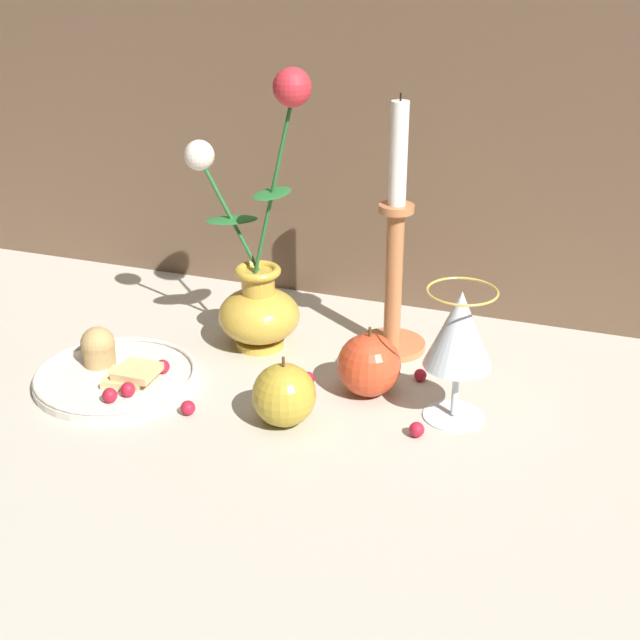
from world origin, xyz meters
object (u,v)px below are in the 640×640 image
Objects in this scene: vase at (258,286)px; candlestick at (394,265)px; wine_glass at (459,334)px; plate_with_pastries at (115,372)px; apple_near_glass at (284,395)px; apple_beside_vase at (369,365)px.

candlestick is at bearing 17.52° from vase.
candlestick reaches higher than wine_glass.
candlestick is (0.31, 0.21, 0.11)m from plate_with_pastries.
candlestick is at bearing 34.19° from plate_with_pastries.
plate_with_pastries is 0.40m from candlestick.
plate_with_pastries is (-0.14, -0.16, -0.08)m from vase.
wine_glass reaches higher than plate_with_pastries.
apple_near_glass is at bearing -156.25° from wine_glass.
apple_beside_vase is 0.13m from apple_near_glass.
wine_glass is at bearing -51.72° from candlestick.
wine_glass is 0.47× the size of candlestick.
apple_near_glass is (-0.19, -0.08, -0.07)m from wine_glass.
vase is at bearing 48.79° from plate_with_pastries.
apple_beside_vase is at bearing 54.44° from apple_near_glass.
candlestick reaches higher than apple_beside_vase.
wine_glass reaches higher than apple_near_glass.
vase reaches higher than apple_beside_vase.
wine_glass is at bearing 23.75° from apple_near_glass.
wine_glass is at bearing -18.20° from vase.
apple_beside_vase reaches higher than apple_near_glass.
candlestick is 0.26m from apple_near_glass.
vase is 4.19× the size of apple_beside_vase.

